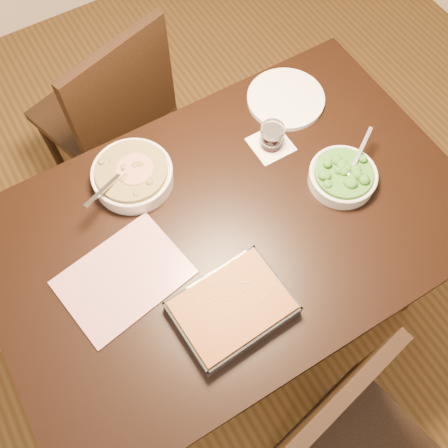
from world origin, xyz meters
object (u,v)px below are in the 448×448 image
at_px(table, 231,238).
at_px(chair_far, 112,113).
at_px(chair_near, 347,444).
at_px(wine_tumbler, 272,136).
at_px(broccoli_bowl, 343,176).
at_px(stew_bowl, 133,175).
at_px(dinner_plate, 286,99).
at_px(baking_dish, 232,308).

bearing_deg(table, chair_far, 96.47).
bearing_deg(chair_near, wine_tumbler, 61.64).
xyz_separation_m(broccoli_bowl, chair_far, (-0.44, 0.79, -0.26)).
relative_size(stew_bowl, chair_near, 0.29).
bearing_deg(table, broccoli_bowl, -7.19).
height_order(table, chair_near, chair_near).
xyz_separation_m(wine_tumbler, chair_near, (-0.26, -0.83, -0.30)).
distance_m(stew_bowl, wine_tumbler, 0.44).
bearing_deg(table, stew_bowl, 122.62).
relative_size(chair_near, chair_far, 0.96).
relative_size(table, chair_far, 1.52).
height_order(dinner_plate, chair_far, chair_far).
xyz_separation_m(broccoli_bowl, baking_dish, (-0.49, -0.18, -0.00)).
relative_size(broccoli_bowl, wine_tumbler, 2.60).
bearing_deg(wine_tumbler, baking_dish, -134.03).
bearing_deg(chair_near, table, 78.01).
bearing_deg(chair_far, stew_bowl, 62.08).
relative_size(table, baking_dish, 4.56).
height_order(stew_bowl, dinner_plate, stew_bowl).
xyz_separation_m(dinner_plate, chair_far, (-0.48, 0.45, -0.24)).
height_order(wine_tumbler, chair_near, chair_near).
bearing_deg(dinner_plate, baking_dish, -135.17).
bearing_deg(stew_bowl, dinner_plate, 2.23).
relative_size(baking_dish, dinner_plate, 1.20).
relative_size(table, wine_tumbler, 16.87).
distance_m(table, broccoli_bowl, 0.38).
bearing_deg(dinner_plate, broccoli_bowl, -95.20).
relative_size(wine_tumbler, chair_near, 0.09).
relative_size(table, dinner_plate, 5.49).
distance_m(broccoli_bowl, wine_tumbler, 0.25).
distance_m(broccoli_bowl, chair_near, 0.77).
height_order(table, broccoli_bowl, broccoli_bowl).
bearing_deg(dinner_plate, wine_tumbler, -138.54).
height_order(stew_bowl, broccoli_bowl, stew_bowl).
bearing_deg(wine_tumbler, stew_bowl, 166.66).
distance_m(table, dinner_plate, 0.50).
height_order(broccoli_bowl, chair_far, chair_far).
xyz_separation_m(baking_dish, dinner_plate, (0.53, 0.52, -0.02)).
bearing_deg(chair_far, baking_dish, 70.31).
bearing_deg(broccoli_bowl, chair_far, 119.20).
relative_size(wine_tumbler, chair_far, 0.09).
xyz_separation_m(broccoli_bowl, chair_near, (-0.37, -0.61, -0.28)).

